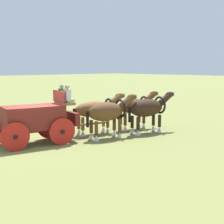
# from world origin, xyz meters

# --- Properties ---
(ground_plane) EXTENTS (220.00, 220.00, 0.00)m
(ground_plane) POSITION_xyz_m (0.00, 0.00, 0.00)
(ground_plane) COLOR olive
(show_wagon) EXTENTS (5.77, 2.41, 2.78)m
(show_wagon) POSITION_xyz_m (0.15, -0.03, 1.25)
(show_wagon) COLOR maroon
(show_wagon) RESTS_ON ground
(draft_horse_rear_near) EXTENTS (3.21, 1.27, 2.16)m
(draft_horse_rear_near) POSITION_xyz_m (3.78, -0.06, 1.31)
(draft_horse_rear_near) COLOR brown
(draft_horse_rear_near) RESTS_ON ground
(draft_horse_rear_off) EXTENTS (3.01, 1.33, 2.19)m
(draft_horse_rear_off) POSITION_xyz_m (3.51, -1.34, 1.33)
(draft_horse_rear_off) COLOR brown
(draft_horse_rear_off) RESTS_ON ground
(draft_horse_lead_near) EXTENTS (2.95, 1.21, 2.17)m
(draft_horse_lead_near) POSITION_xyz_m (6.33, -0.56, 1.31)
(draft_horse_lead_near) COLOR brown
(draft_horse_lead_near) RESTS_ON ground
(draft_horse_lead_off) EXTENTS (3.15, 1.36, 2.21)m
(draft_horse_lead_off) POSITION_xyz_m (6.06, -1.83, 1.35)
(draft_horse_lead_off) COLOR #331E14
(draft_horse_lead_off) RESTS_ON ground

